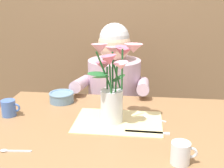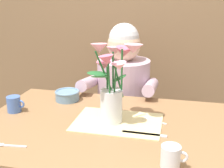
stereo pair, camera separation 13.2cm
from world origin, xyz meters
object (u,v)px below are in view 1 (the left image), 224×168
flower_vase (113,82)px  seated_person (114,109)px  tea_cup (181,153)px  ceramic_mug (9,108)px  dinner_knife (147,132)px  ceramic_bowl (62,97)px

flower_vase → seated_person: bearing=95.9°
tea_cup → ceramic_mug: size_ratio=1.00×
seated_person → flower_vase: 0.69m
tea_cup → ceramic_mug: same height
seated_person → dinner_knife: seated_person is taller
flower_vase → dinner_knife: bearing=-31.6°
tea_cup → flower_vase: bearing=131.0°
tea_cup → ceramic_mug: 0.85m
tea_cup → ceramic_bowl: bearing=137.5°
ceramic_bowl → seated_person: bearing=55.1°
flower_vase → tea_cup: 0.45m
ceramic_bowl → ceramic_mug: size_ratio=1.46×
flower_vase → dinner_knife: 0.27m
seated_person → tea_cup: 0.98m
dinner_knife → flower_vase: bearing=149.3°
ceramic_mug → ceramic_bowl: bearing=46.7°
flower_vase → ceramic_bowl: (-0.31, 0.22, -0.16)m
seated_person → ceramic_bowl: size_ratio=8.35×
ceramic_bowl → ceramic_mug: (-0.20, -0.21, 0.01)m
seated_person → ceramic_mug: bearing=-131.7°
seated_person → flower_vase: size_ratio=3.08×
dinner_knife → tea_cup: bearing=-61.0°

